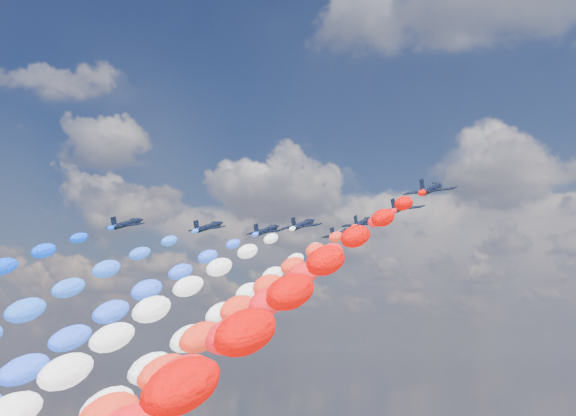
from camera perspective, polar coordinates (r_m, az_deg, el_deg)
The scene contains 14 objects.
jet_0 at distance 160.70m, azimuth -12.66°, elevation -1.23°, with size 8.81×11.81×2.60m, color black, non-canonical shape.
jet_1 at distance 161.86m, azimuth -6.34°, elevation -1.50°, with size 8.81×11.81×2.60m, color black, non-canonical shape.
jet_2 at distance 165.58m, azimuth -1.73°, elevation -1.77°, with size 8.81×11.81×2.60m, color black, non-canonical shape.
trail_2 at distance 114.77m, azimuth -18.55°, elevation -12.48°, with size 6.26×121.57×64.26m, color #2851FF, non-canonical shape.
jet_3 at distance 157.71m, azimuth 1.18°, elevation -1.31°, with size 8.81×11.81×2.60m, color black, non-canonical shape.
trail_3 at distance 104.82m, azimuth -15.55°, elevation -12.84°, with size 6.26×121.57×64.26m, color white, non-canonical shape.
jet_4 at distance 170.83m, azimuth 4.23°, elevation -2.03°, with size 8.81×11.81×2.60m, color black, non-canonical shape.
trail_4 at distance 115.45m, azimuth -9.24°, elevation -12.88°, with size 6.26×121.57×64.26m, color white, non-canonical shape.
jet_5 at distance 156.23m, azimuth 5.95°, elevation -1.16°, with size 8.81×11.81×2.60m, color black, non-canonical shape.
trail_5 at distance 99.90m, azimuth -8.55°, elevation -13.22°, with size 6.26×121.57×64.26m, color red, non-canonical shape.
jet_6 at distance 139.68m, azimuth 9.02°, elevation 0.08°, with size 8.81×11.81×2.60m, color black, non-canonical shape.
trail_6 at distance 81.61m, azimuth -6.35°, elevation -13.80°, with size 6.26×121.57×64.26m, color red, non-canonical shape.
jet_7 at distance 124.63m, azimuth 11.25°, elevation 1.50°, with size 8.81×11.81×2.60m, color black, non-canonical shape.
trail_7 at distance 65.42m, azimuth -5.75°, elevation -14.53°, with size 6.26×121.57×64.26m, color #CF0402, non-canonical shape.
Camera 1 is at (72.11, -123.84, 63.87)m, focal length 44.93 mm.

